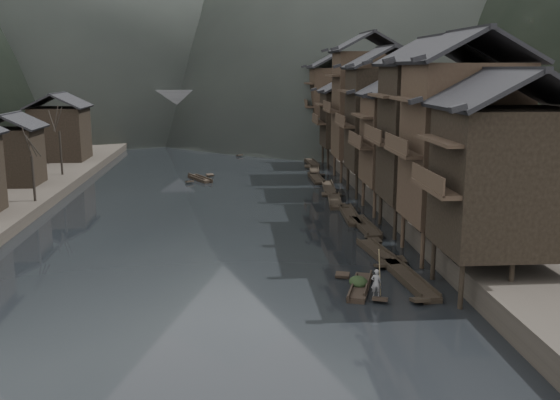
{
  "coord_description": "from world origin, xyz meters",
  "views": [
    {
      "loc": [
        2.09,
        -41.43,
        12.8
      ],
      "look_at": [
        5.69,
        6.89,
        2.5
      ],
      "focal_mm": 40.0,
      "sensor_mm": 36.0,
      "label": 1
    }
  ],
  "objects": [
    {
      "name": "right_bank",
      "position": [
        35.0,
        40.0,
        0.9
      ],
      "size": [
        40.0,
        200.0,
        1.8
      ],
      "primitive_type": "cube",
      "color": "#2D2823",
      "rests_on": "ground"
    },
    {
      "name": "water",
      "position": [
        0.0,
        0.0,
        0.0
      ],
      "size": [
        300.0,
        300.0,
        0.0
      ],
      "primitive_type": "plane",
      "color": "black",
      "rests_on": "ground"
    },
    {
      "name": "stilt_houses",
      "position": [
        17.28,
        19.29,
        9.11
      ],
      "size": [
        9.0,
        67.6,
        16.97
      ],
      "color": "black",
      "rests_on": "ground"
    },
    {
      "name": "boatman",
      "position": [
        9.93,
        -8.78,
        1.24
      ],
      "size": [
        0.6,
        0.4,
        1.61
      ],
      "primitive_type": "imported",
      "rotation": [
        0.0,
        0.0,
        3.12
      ],
      "color": "slate",
      "rests_on": "hero_sampan"
    },
    {
      "name": "moored_sampans",
      "position": [
        12.18,
        17.26,
        0.2
      ],
      "size": [
        2.74,
        54.64,
        0.47
      ],
      "color": "black",
      "rests_on": "water"
    },
    {
      "name": "midriver_boats",
      "position": [
        1.27,
        41.53,
        0.2
      ],
      "size": [
        9.57,
        26.52,
        0.44
      ],
      "color": "black",
      "rests_on": "water"
    },
    {
      "name": "cargo_heap",
      "position": [
        9.31,
        -6.89,
        0.77
      ],
      "size": [
        1.1,
        1.45,
        0.66
      ],
      "primitive_type": "ellipsoid",
      "color": "black",
      "rests_on": "hero_sampan"
    },
    {
      "name": "bamboo_pole",
      "position": [
        10.13,
        -8.78,
        4.01
      ],
      "size": [
        0.78,
        2.04,
        3.93
      ],
      "primitive_type": "cylinder",
      "rotation": [
        0.49,
        0.0,
        -0.34
      ],
      "color": "#8C7A51",
      "rests_on": "boatman"
    },
    {
      "name": "hero_sampan",
      "position": [
        9.38,
        -7.11,
        0.2
      ],
      "size": [
        2.4,
        5.03,
        0.44
      ],
      "color": "black",
      "rests_on": "water"
    },
    {
      "name": "stone_bridge",
      "position": [
        -0.0,
        72.0,
        5.11
      ],
      "size": [
        40.0,
        6.0,
        9.0
      ],
      "color": "#4C4C4F",
      "rests_on": "ground"
    }
  ]
}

